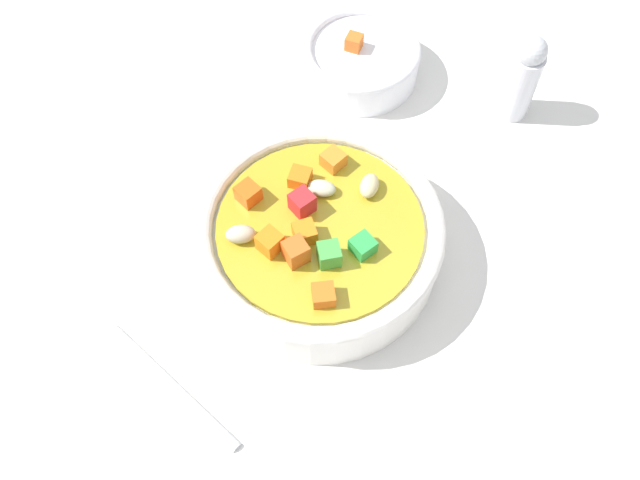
{
  "coord_description": "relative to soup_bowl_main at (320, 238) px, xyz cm",
  "views": [
    {
      "loc": [
        15.45,
        17.85,
        43.12
      ],
      "look_at": [
        0.0,
        0.0,
        2.18
      ],
      "focal_mm": 37.81,
      "sensor_mm": 36.0,
      "label": 1
    }
  ],
  "objects": [
    {
      "name": "ground_plane",
      "position": [
        -0.02,
        0.02,
        -3.51
      ],
      "size": [
        140.0,
        140.0,
        2.0
      ],
      "primitive_type": "cube",
      "color": "silver"
    },
    {
      "name": "soup_bowl_main",
      "position": [
        0.0,
        0.0,
        0.0
      ],
      "size": [
        17.12,
        17.12,
        5.74
      ],
      "color": "white",
      "rests_on": "ground_plane"
    },
    {
      "name": "spoon",
      "position": [
        12.97,
        7.16,
        -2.09
      ],
      "size": [
        4.15,
        19.96,
        0.91
      ],
      "rotation": [
        0.0,
        0.0,
        1.7
      ],
      "color": "silver",
      "rests_on": "ground_plane"
    },
    {
      "name": "side_bowl_small",
      "position": [
        -14.23,
        -11.17,
        -0.75
      ],
      "size": [
        9.82,
        9.82,
        4.04
      ],
      "color": "white",
      "rests_on": "ground_plane"
    },
    {
      "name": "pepper_shaker",
      "position": [
        -20.93,
        -0.04,
        1.42
      ],
      "size": [
        2.65,
        2.65,
        7.89
      ],
      "color": "silver",
      "rests_on": "ground_plane"
    }
  ]
}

